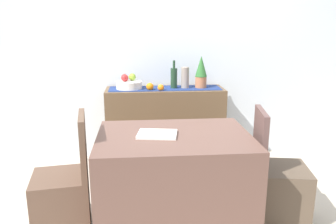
% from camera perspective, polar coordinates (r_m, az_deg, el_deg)
% --- Properties ---
extents(ground_plane, '(6.40, 6.40, 0.02)m').
position_cam_1_polar(ground_plane, '(3.10, 0.58, -15.01)').
color(ground_plane, beige).
rests_on(ground_plane, ground).
extents(room_wall_rear, '(6.40, 0.06, 2.70)m').
position_cam_1_polar(room_wall_rear, '(3.87, -1.12, 12.04)').
color(room_wall_rear, silver).
rests_on(room_wall_rear, ground).
extents(sideboard_console, '(1.28, 0.42, 0.85)m').
position_cam_1_polar(sideboard_console, '(3.77, -0.49, -2.34)').
color(sideboard_console, brown).
rests_on(sideboard_console, ground).
extents(table_runner, '(1.20, 0.32, 0.01)m').
position_cam_1_polar(table_runner, '(3.67, -0.51, 4.03)').
color(table_runner, navy).
rests_on(table_runner, sideboard_console).
extents(fruit_bowl, '(0.28, 0.28, 0.08)m').
position_cam_1_polar(fruit_bowl, '(3.66, -6.59, 4.56)').
color(fruit_bowl, white).
rests_on(fruit_bowl, table_runner).
extents(apple_front, '(0.08, 0.08, 0.08)m').
position_cam_1_polar(apple_front, '(3.64, -7.32, 5.74)').
color(apple_front, red).
rests_on(apple_front, fruit_bowl).
extents(apple_right, '(0.07, 0.07, 0.07)m').
position_cam_1_polar(apple_right, '(3.73, -7.38, 5.87)').
color(apple_right, '#AC2E1E').
rests_on(apple_right, fruit_bowl).
extents(apple_center, '(0.08, 0.08, 0.08)m').
position_cam_1_polar(apple_center, '(3.70, -6.06, 5.91)').
color(apple_center, '#87B233').
rests_on(apple_center, fruit_bowl).
extents(wine_bottle, '(0.07, 0.07, 0.30)m').
position_cam_1_polar(wine_bottle, '(3.66, 1.00, 5.81)').
color(wine_bottle, '#223E28').
rests_on(wine_bottle, sideboard_console).
extents(ceramic_vase, '(0.09, 0.09, 0.23)m').
position_cam_1_polar(ceramic_vase, '(3.68, 2.90, 5.80)').
color(ceramic_vase, gray).
rests_on(ceramic_vase, sideboard_console).
extents(potted_plant, '(0.13, 0.13, 0.35)m').
position_cam_1_polar(potted_plant, '(3.70, 5.61, 6.78)').
color(potted_plant, '#BA724A').
rests_on(potted_plant, sideboard_console).
extents(orange_loose_far, '(0.07, 0.07, 0.07)m').
position_cam_1_polar(orange_loose_far, '(3.54, -1.23, 4.15)').
color(orange_loose_far, orange).
rests_on(orange_loose_far, sideboard_console).
extents(orange_loose_near_bowl, '(0.08, 0.08, 0.08)m').
position_cam_1_polar(orange_loose_near_bowl, '(3.57, -3.07, 4.31)').
color(orange_loose_near_bowl, orange).
rests_on(orange_loose_near_bowl, sideboard_console).
extents(dining_table, '(1.12, 0.82, 0.74)m').
position_cam_1_polar(dining_table, '(2.60, 1.01, -11.63)').
color(dining_table, brown).
rests_on(dining_table, ground).
extents(open_book, '(0.31, 0.25, 0.02)m').
position_cam_1_polar(open_book, '(2.44, -1.84, -3.76)').
color(open_book, white).
rests_on(open_book, dining_table).
extents(chair_near_window, '(0.45, 0.45, 0.90)m').
position_cam_1_polar(chair_near_window, '(2.70, -17.18, -13.77)').
color(chair_near_window, brown).
rests_on(chair_near_window, ground).
extents(chair_by_corner, '(0.46, 0.46, 0.90)m').
position_cam_1_polar(chair_by_corner, '(2.85, 18.08, -12.28)').
color(chair_by_corner, brown).
rests_on(chair_by_corner, ground).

